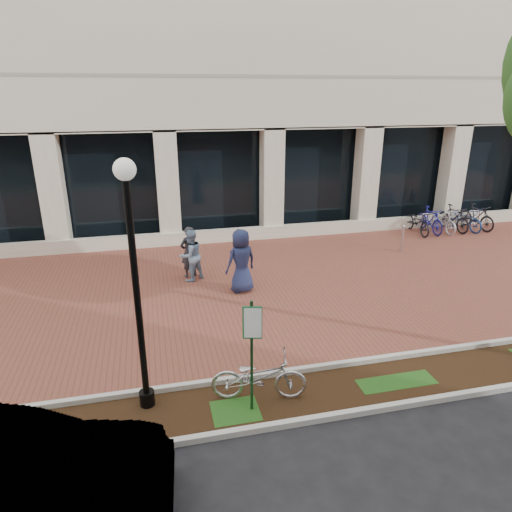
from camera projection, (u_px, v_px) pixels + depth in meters
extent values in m
plane|color=black|center=(249.00, 287.00, 13.61)|extent=(120.00, 120.00, 0.00)
cube|color=brown|center=(249.00, 287.00, 13.61)|extent=(40.00, 9.00, 0.01)
cube|color=black|center=(307.00, 395.00, 8.81)|extent=(40.00, 1.50, 0.01)
cube|color=#B7B6AD|center=(296.00, 371.00, 9.48)|extent=(40.00, 0.12, 0.12)
cube|color=#B7B6AD|center=(322.00, 418.00, 8.11)|extent=(40.00, 0.12, 0.12)
cube|color=black|center=(218.00, 183.00, 18.01)|extent=(40.00, 0.15, 4.20)
cube|color=beige|center=(224.00, 235.00, 17.64)|extent=(40.00, 0.25, 0.50)
cube|color=beige|center=(221.00, 186.00, 17.37)|extent=(0.80, 0.80, 4.20)
cube|color=#163D1C|center=(252.00, 358.00, 8.05)|extent=(0.05, 0.05, 2.21)
cube|color=#1A6B38|center=(252.00, 323.00, 7.77)|extent=(0.34, 0.02, 0.62)
cube|color=white|center=(252.00, 323.00, 7.76)|extent=(0.30, 0.01, 0.56)
cylinder|color=black|center=(147.00, 398.00, 8.49)|extent=(0.28, 0.28, 0.30)
cylinder|color=black|center=(138.00, 302.00, 7.81)|extent=(0.12, 0.12, 4.26)
sphere|color=silver|center=(125.00, 169.00, 7.03)|extent=(0.36, 0.36, 0.36)
imported|color=#B8B9BD|center=(259.00, 377.00, 8.58)|extent=(1.90, 1.01, 0.95)
imported|color=#28272C|center=(189.00, 252.00, 14.14)|extent=(0.70, 0.60, 1.63)
imported|color=#82A3C2|center=(191.00, 255.00, 13.88)|extent=(0.98, 0.92, 1.61)
imported|color=#1E254B|center=(241.00, 261.00, 13.05)|extent=(1.06, 0.86, 1.88)
cylinder|color=silver|center=(402.00, 240.00, 16.43)|extent=(0.11, 0.11, 0.92)
sphere|color=silver|center=(404.00, 226.00, 16.26)|extent=(0.12, 0.12, 0.12)
imported|color=black|center=(418.00, 222.00, 18.59)|extent=(0.72, 1.86, 0.96)
imported|color=navy|center=(430.00, 220.00, 18.69)|extent=(0.51, 1.78, 1.07)
imported|color=silver|center=(442.00, 220.00, 18.83)|extent=(0.75, 1.87, 0.96)
imported|color=black|center=(453.00, 218.00, 18.93)|extent=(0.70, 1.82, 1.07)
imported|color=navy|center=(465.00, 219.00, 19.07)|extent=(0.93, 1.91, 0.96)
imported|color=black|center=(476.00, 217.00, 19.17)|extent=(0.87, 1.85, 1.07)
cylinder|color=silver|center=(447.00, 222.00, 18.92)|extent=(0.04, 0.04, 0.80)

